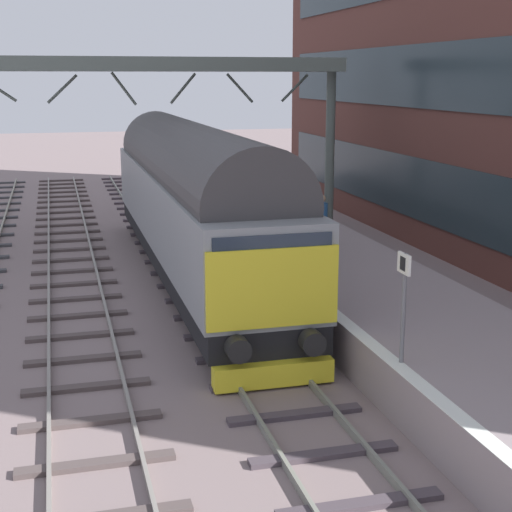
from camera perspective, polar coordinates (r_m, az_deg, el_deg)
ground_plane at (r=18.23m, az=-1.51°, el=-5.95°), size 140.00×140.00×0.00m
track_main at (r=18.21m, az=-1.51°, el=-5.78°), size 2.50×60.00×0.15m
track_adjacent_west at (r=17.78m, az=-12.89°, el=-6.61°), size 2.50×60.00×0.15m
station_platform at (r=19.18m, az=9.01°, el=-3.55°), size 4.00×44.00×1.01m
diesel_locomotive at (r=22.86m, az=-4.74°, el=4.37°), size 2.74×17.67×4.68m
platform_number_sign at (r=13.62m, az=10.99°, el=-2.59°), size 0.10×0.44×2.00m
waiting_passenger at (r=22.36m, az=4.93°, el=2.91°), size 0.45×0.47×1.64m
overhead_footbridge at (r=28.24m, az=-9.89°, el=13.33°), size 16.14×2.00×6.67m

